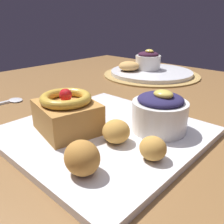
{
  "coord_description": "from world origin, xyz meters",
  "views": [
    {
      "loc": [
        0.27,
        -0.39,
        0.93
      ],
      "look_at": [
        0.01,
        -0.1,
        0.77
      ],
      "focal_mm": 38.14,
      "sensor_mm": 36.0,
      "label": 1
    }
  ],
  "objects_px": {
    "front_plate": "(104,133)",
    "back_pastry": "(129,66)",
    "fritter_front": "(82,158)",
    "fritter_back": "(116,131)",
    "berry_ramekin": "(160,112)",
    "spoon": "(5,102)",
    "back_plate": "(151,72)",
    "cake_slice": "(67,113)",
    "back_ramekin": "(148,61)",
    "fritter_middle": "(153,148)"
  },
  "relations": [
    {
      "from": "front_plate",
      "to": "fritter_back",
      "type": "bearing_deg",
      "value": -22.35
    },
    {
      "from": "back_plate",
      "to": "cake_slice",
      "type": "bearing_deg",
      "value": -71.99
    },
    {
      "from": "cake_slice",
      "to": "fritter_middle",
      "type": "height_order",
      "value": "cake_slice"
    },
    {
      "from": "fritter_back",
      "to": "berry_ramekin",
      "type": "bearing_deg",
      "value": 73.17
    },
    {
      "from": "front_plate",
      "to": "cake_slice",
      "type": "height_order",
      "value": "cake_slice"
    },
    {
      "from": "front_plate",
      "to": "fritter_back",
      "type": "xyz_separation_m",
      "value": [
        0.04,
        -0.02,
        0.02
      ]
    },
    {
      "from": "fritter_middle",
      "to": "fritter_back",
      "type": "relative_size",
      "value": 0.88
    },
    {
      "from": "back_ramekin",
      "to": "back_pastry",
      "type": "relative_size",
      "value": 1.25
    },
    {
      "from": "spoon",
      "to": "fritter_middle",
      "type": "bearing_deg",
      "value": -84.23
    },
    {
      "from": "front_plate",
      "to": "fritter_front",
      "type": "height_order",
      "value": "fritter_front"
    },
    {
      "from": "cake_slice",
      "to": "back_ramekin",
      "type": "height_order",
      "value": "back_ramekin"
    },
    {
      "from": "fritter_middle",
      "to": "back_ramekin",
      "type": "relative_size",
      "value": 0.43
    },
    {
      "from": "front_plate",
      "to": "spoon",
      "type": "bearing_deg",
      "value": -171.48
    },
    {
      "from": "fritter_middle",
      "to": "back_pastry",
      "type": "relative_size",
      "value": 0.54
    },
    {
      "from": "front_plate",
      "to": "back_ramekin",
      "type": "bearing_deg",
      "value": 116.53
    },
    {
      "from": "fritter_front",
      "to": "fritter_middle",
      "type": "bearing_deg",
      "value": 61.94
    },
    {
      "from": "front_plate",
      "to": "back_plate",
      "type": "xyz_separation_m",
      "value": [
        -0.21,
        0.45,
        0.01
      ]
    },
    {
      "from": "front_plate",
      "to": "cake_slice",
      "type": "distance_m",
      "value": 0.07
    },
    {
      "from": "back_ramekin",
      "to": "back_pastry",
      "type": "distance_m",
      "value": 0.08
    },
    {
      "from": "fritter_middle",
      "to": "back_plate",
      "type": "distance_m",
      "value": 0.57
    },
    {
      "from": "cake_slice",
      "to": "back_ramekin",
      "type": "xyz_separation_m",
      "value": [
        -0.18,
        0.5,
        0.0
      ]
    },
    {
      "from": "fritter_back",
      "to": "back_plate",
      "type": "bearing_deg",
      "value": 118.16
    },
    {
      "from": "fritter_front",
      "to": "back_ramekin",
      "type": "bearing_deg",
      "value": 117.65
    },
    {
      "from": "fritter_middle",
      "to": "back_ramekin",
      "type": "bearing_deg",
      "value": 125.62
    },
    {
      "from": "fritter_front",
      "to": "back_plate",
      "type": "bearing_deg",
      "value": 116.15
    },
    {
      "from": "fritter_front",
      "to": "back_ramekin",
      "type": "distance_m",
      "value": 0.64
    },
    {
      "from": "front_plate",
      "to": "back_pastry",
      "type": "bearing_deg",
      "value": 123.97
    },
    {
      "from": "berry_ramekin",
      "to": "cake_slice",
      "type": "bearing_deg",
      "value": -136.51
    },
    {
      "from": "cake_slice",
      "to": "back_pastry",
      "type": "height_order",
      "value": "cake_slice"
    },
    {
      "from": "cake_slice",
      "to": "back_plate",
      "type": "xyz_separation_m",
      "value": [
        -0.16,
        0.5,
        -0.03
      ]
    },
    {
      "from": "back_pastry",
      "to": "spoon",
      "type": "bearing_deg",
      "value": -94.39
    },
    {
      "from": "berry_ramekin",
      "to": "back_pastry",
      "type": "height_order",
      "value": "berry_ramekin"
    },
    {
      "from": "berry_ramekin",
      "to": "spoon",
      "type": "relative_size",
      "value": 0.75
    },
    {
      "from": "back_pastry",
      "to": "berry_ramekin",
      "type": "bearing_deg",
      "value": -44.44
    },
    {
      "from": "back_plate",
      "to": "back_pastry",
      "type": "relative_size",
      "value": 4.03
    },
    {
      "from": "berry_ramekin",
      "to": "back_plate",
      "type": "distance_m",
      "value": 0.48
    },
    {
      "from": "front_plate",
      "to": "cake_slice",
      "type": "relative_size",
      "value": 2.57
    },
    {
      "from": "back_plate",
      "to": "fritter_middle",
      "type": "bearing_deg",
      "value": -55.74
    },
    {
      "from": "back_ramekin",
      "to": "spoon",
      "type": "distance_m",
      "value": 0.51
    },
    {
      "from": "berry_ramekin",
      "to": "spoon",
      "type": "xyz_separation_m",
      "value": [
        -0.37,
        -0.11,
        -0.04
      ]
    },
    {
      "from": "front_plate",
      "to": "back_pastry",
      "type": "distance_m",
      "value": 0.48
    },
    {
      "from": "cake_slice",
      "to": "back_pastry",
      "type": "bearing_deg",
      "value": 116.64
    },
    {
      "from": "fritter_front",
      "to": "fritter_back",
      "type": "bearing_deg",
      "value": 104.46
    },
    {
      "from": "cake_slice",
      "to": "back_pastry",
      "type": "distance_m",
      "value": 0.49
    },
    {
      "from": "cake_slice",
      "to": "back_plate",
      "type": "bearing_deg",
      "value": 108.01
    },
    {
      "from": "fritter_middle",
      "to": "spoon",
      "type": "distance_m",
      "value": 0.41
    },
    {
      "from": "fritter_middle",
      "to": "spoon",
      "type": "height_order",
      "value": "fritter_middle"
    },
    {
      "from": "back_ramekin",
      "to": "fritter_front",
      "type": "bearing_deg",
      "value": -62.35
    },
    {
      "from": "cake_slice",
      "to": "fritter_back",
      "type": "height_order",
      "value": "cake_slice"
    },
    {
      "from": "cake_slice",
      "to": "fritter_back",
      "type": "bearing_deg",
      "value": 16.17
    }
  ]
}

